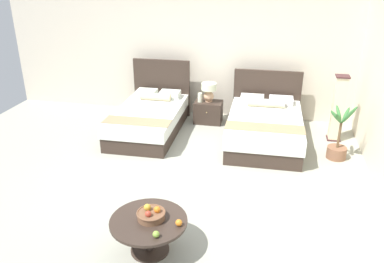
{
  "coord_description": "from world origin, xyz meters",
  "views": [
    {
      "loc": [
        1.22,
        -5.39,
        3.22
      ],
      "look_at": [
        -0.02,
        0.48,
        0.61
      ],
      "focal_mm": 36.89,
      "sensor_mm": 36.0,
      "label": 1
    }
  ],
  "objects_px": {
    "bed_near_window": "(150,118)",
    "vase": "(200,97)",
    "loose_apple": "(156,234)",
    "nightstand": "(208,112)",
    "floor_lamp_corner": "(338,109)",
    "fruit_bowl": "(151,214)",
    "loose_orange": "(179,223)",
    "potted_palm": "(338,144)",
    "table_lamp": "(209,90)",
    "coffee_table": "(149,227)",
    "bed_near_corner": "(265,127)"
  },
  "relations": [
    {
      "from": "bed_near_window",
      "to": "vase",
      "type": "relative_size",
      "value": 11.18
    },
    {
      "from": "vase",
      "to": "loose_apple",
      "type": "height_order",
      "value": "vase"
    },
    {
      "from": "nightstand",
      "to": "floor_lamp_corner",
      "type": "xyz_separation_m",
      "value": [
        2.54,
        -0.37,
        0.41
      ]
    },
    {
      "from": "fruit_bowl",
      "to": "vase",
      "type": "bearing_deg",
      "value": 92.91
    },
    {
      "from": "loose_orange",
      "to": "potted_palm",
      "type": "height_order",
      "value": "potted_palm"
    },
    {
      "from": "table_lamp",
      "to": "fruit_bowl",
      "type": "xyz_separation_m",
      "value": [
        0.04,
        -4.18,
        -0.21
      ]
    },
    {
      "from": "fruit_bowl",
      "to": "loose_apple",
      "type": "distance_m",
      "value": 0.35
    },
    {
      "from": "vase",
      "to": "loose_orange",
      "type": "distance_m",
      "value": 4.22
    },
    {
      "from": "coffee_table",
      "to": "potted_palm",
      "type": "distance_m",
      "value": 3.9
    },
    {
      "from": "loose_apple",
      "to": "floor_lamp_corner",
      "type": "xyz_separation_m",
      "value": [
        2.36,
        4.1,
        0.16
      ]
    },
    {
      "from": "floor_lamp_corner",
      "to": "potted_palm",
      "type": "distance_m",
      "value": 0.9
    },
    {
      "from": "bed_near_window",
      "to": "bed_near_corner",
      "type": "bearing_deg",
      "value": -0.26
    },
    {
      "from": "coffee_table",
      "to": "loose_orange",
      "type": "xyz_separation_m",
      "value": [
        0.37,
        -0.03,
        0.14
      ]
    },
    {
      "from": "bed_near_corner",
      "to": "potted_palm",
      "type": "xyz_separation_m",
      "value": [
        1.29,
        -0.46,
        -0.03
      ]
    },
    {
      "from": "bed_near_corner",
      "to": "fruit_bowl",
      "type": "height_order",
      "value": "bed_near_corner"
    },
    {
      "from": "fruit_bowl",
      "to": "bed_near_corner",
      "type": "bearing_deg",
      "value": 71.0
    },
    {
      "from": "vase",
      "to": "floor_lamp_corner",
      "type": "bearing_deg",
      "value": -6.89
    },
    {
      "from": "fruit_bowl",
      "to": "potted_palm",
      "type": "relative_size",
      "value": 0.33
    },
    {
      "from": "fruit_bowl",
      "to": "table_lamp",
      "type": "bearing_deg",
      "value": 90.48
    },
    {
      "from": "potted_palm",
      "to": "bed_near_corner",
      "type": "bearing_deg",
      "value": 160.42
    },
    {
      "from": "nightstand",
      "to": "loose_orange",
      "type": "bearing_deg",
      "value": -84.82
    },
    {
      "from": "table_lamp",
      "to": "potted_palm",
      "type": "relative_size",
      "value": 0.39
    },
    {
      "from": "nightstand",
      "to": "loose_apple",
      "type": "bearing_deg",
      "value": -87.59
    },
    {
      "from": "coffee_table",
      "to": "loose_orange",
      "type": "relative_size",
      "value": 11.54
    },
    {
      "from": "vase",
      "to": "loose_orange",
      "type": "xyz_separation_m",
      "value": [
        0.56,
        -4.18,
        -0.08
      ]
    },
    {
      "from": "floor_lamp_corner",
      "to": "loose_orange",
      "type": "bearing_deg",
      "value": -119.28
    },
    {
      "from": "bed_near_window",
      "to": "loose_orange",
      "type": "bearing_deg",
      "value": -67.32
    },
    {
      "from": "nightstand",
      "to": "potted_palm",
      "type": "xyz_separation_m",
      "value": [
        2.5,
        -1.19,
        0.04
      ]
    },
    {
      "from": "vase",
      "to": "coffee_table",
      "type": "height_order",
      "value": "vase"
    },
    {
      "from": "loose_orange",
      "to": "potted_palm",
      "type": "bearing_deg",
      "value": 55.09
    },
    {
      "from": "loose_apple",
      "to": "vase",
      "type": "bearing_deg",
      "value": 94.68
    },
    {
      "from": "potted_palm",
      "to": "loose_orange",
      "type": "bearing_deg",
      "value": -124.91
    },
    {
      "from": "loose_orange",
      "to": "floor_lamp_corner",
      "type": "relative_size",
      "value": 0.06
    },
    {
      "from": "table_lamp",
      "to": "coffee_table",
      "type": "bearing_deg",
      "value": -89.84
    },
    {
      "from": "nightstand",
      "to": "coffee_table",
      "type": "xyz_separation_m",
      "value": [
        0.01,
        -4.19,
        0.11
      ]
    },
    {
      "from": "floor_lamp_corner",
      "to": "potted_palm",
      "type": "height_order",
      "value": "floor_lamp_corner"
    },
    {
      "from": "table_lamp",
      "to": "coffee_table",
      "type": "relative_size",
      "value": 0.44
    },
    {
      "from": "nightstand",
      "to": "potted_palm",
      "type": "height_order",
      "value": "potted_palm"
    },
    {
      "from": "bed_near_window",
      "to": "loose_apple",
      "type": "xyz_separation_m",
      "value": [
        1.27,
        -3.75,
        0.19
      ]
    },
    {
      "from": "table_lamp",
      "to": "potted_palm",
      "type": "bearing_deg",
      "value": -25.8
    },
    {
      "from": "table_lamp",
      "to": "fruit_bowl",
      "type": "distance_m",
      "value": 4.18
    },
    {
      "from": "vase",
      "to": "loose_orange",
      "type": "relative_size",
      "value": 2.51
    },
    {
      "from": "bed_near_corner",
      "to": "table_lamp",
      "type": "relative_size",
      "value": 5.45
    },
    {
      "from": "bed_near_window",
      "to": "table_lamp",
      "type": "relative_size",
      "value": 5.52
    },
    {
      "from": "bed_near_window",
      "to": "nightstand",
      "type": "relative_size",
      "value": 3.81
    },
    {
      "from": "nightstand",
      "to": "fruit_bowl",
      "type": "xyz_separation_m",
      "value": [
        0.04,
        -4.16,
        0.27
      ]
    },
    {
      "from": "bed_near_corner",
      "to": "nightstand",
      "type": "xyz_separation_m",
      "value": [
        -1.22,
        0.73,
        -0.07
      ]
    },
    {
      "from": "bed_near_window",
      "to": "table_lamp",
      "type": "distance_m",
      "value": 1.37
    },
    {
      "from": "coffee_table",
      "to": "potted_palm",
      "type": "height_order",
      "value": "potted_palm"
    },
    {
      "from": "floor_lamp_corner",
      "to": "potted_palm",
      "type": "xyz_separation_m",
      "value": [
        -0.04,
        -0.82,
        -0.36
      ]
    }
  ]
}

